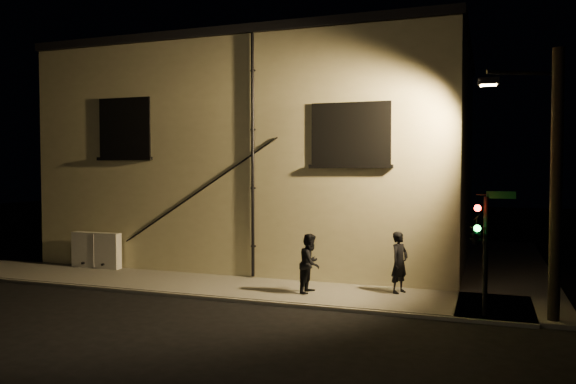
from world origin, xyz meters
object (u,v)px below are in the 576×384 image
at_px(pedestrian_b, 310,263).
at_px(traffic_signal, 477,233).
at_px(pedestrian_a, 399,262).
at_px(utility_cabinet, 96,250).
at_px(streetlamp_pole, 551,178).

height_order(pedestrian_b, traffic_signal, traffic_signal).
height_order(pedestrian_a, traffic_signal, traffic_signal).
distance_m(utility_cabinet, traffic_signal, 13.99).
height_order(utility_cabinet, streetlamp_pole, streetlamp_pole).
distance_m(pedestrian_a, streetlamp_pole, 5.03).
bearing_deg(streetlamp_pole, pedestrian_b, 172.49).
bearing_deg(pedestrian_a, pedestrian_b, 135.87).
bearing_deg(utility_cabinet, pedestrian_a, -2.44).
distance_m(pedestrian_a, traffic_signal, 3.25).
distance_m(utility_cabinet, streetlamp_pole, 15.80).
bearing_deg(pedestrian_b, traffic_signal, -99.12).
relative_size(utility_cabinet, pedestrian_b, 1.14).
height_order(traffic_signal, streetlamp_pole, streetlamp_pole).
bearing_deg(pedestrian_b, pedestrian_a, -66.73).
height_order(pedestrian_b, streetlamp_pole, streetlamp_pole).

